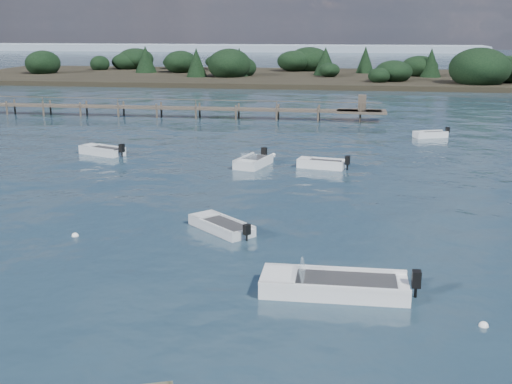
% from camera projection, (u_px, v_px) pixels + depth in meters
% --- Properties ---
extents(ground, '(400.00, 400.00, 0.00)m').
position_uv_depth(ground, '(327.00, 106.00, 77.79)').
color(ground, '#162835').
rests_on(ground, ground).
extents(tender_far_white, '(3.65, 1.88, 1.22)m').
position_uv_depth(tender_far_white, '(321.00, 165.00, 44.14)').
color(tender_far_white, silver).
rests_on(tender_far_white, ground).
extents(tender_far_grey_b, '(3.25, 2.14, 1.10)m').
position_uv_depth(tender_far_grey_b, '(430.00, 136.00, 56.19)').
color(tender_far_grey_b, silver).
rests_on(tender_far_grey_b, ground).
extents(dinghy_mid_grey, '(3.62, 3.50, 1.00)m').
position_uv_depth(dinghy_mid_grey, '(221.00, 227.00, 30.67)').
color(dinghy_mid_grey, silver).
rests_on(dinghy_mid_grey, ground).
extents(tender_far_grey, '(3.96, 2.66, 1.27)m').
position_uv_depth(tender_far_grey, '(102.00, 152.00, 48.72)').
color(tender_far_grey, silver).
rests_on(tender_far_grey, ground).
extents(dinghy_mid_white_a, '(5.76, 2.07, 1.35)m').
position_uv_depth(dinghy_mid_white_a, '(333.00, 288.00, 23.48)').
color(dinghy_mid_white_a, silver).
rests_on(dinghy_mid_white_a, ground).
extents(dinghy_extra_a, '(2.44, 3.88, 1.33)m').
position_uv_depth(dinghy_extra_a, '(253.00, 164.00, 44.68)').
color(dinghy_extra_a, silver).
rests_on(dinghy_extra_a, ground).
extents(buoy_b, '(0.32, 0.32, 0.32)m').
position_uv_depth(buoy_b, '(483.00, 326.00, 20.90)').
color(buoy_b, white).
rests_on(buoy_b, ground).
extents(buoy_c, '(0.32, 0.32, 0.32)m').
position_uv_depth(buoy_c, '(75.00, 236.00, 29.85)').
color(buoy_c, white).
rests_on(buoy_c, ground).
extents(buoy_e, '(0.32, 0.32, 0.32)m').
position_uv_depth(buoy_e, '(273.00, 155.00, 48.53)').
color(buoy_e, white).
rests_on(buoy_e, ground).
extents(jetty, '(64.50, 3.20, 3.40)m').
position_uv_depth(jetty, '(121.00, 107.00, 69.23)').
color(jetty, '#50463A').
rests_on(jetty, ground).
extents(far_headland, '(190.00, 40.00, 5.80)m').
position_uv_depth(far_headland, '(482.00, 70.00, 111.90)').
color(far_headland, black).
rests_on(far_headland, ground).
extents(distant_haze, '(280.00, 20.00, 2.40)m').
position_uv_depth(distant_haze, '(118.00, 51.00, 253.61)').
color(distant_haze, '#8796A7').
rests_on(distant_haze, ground).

